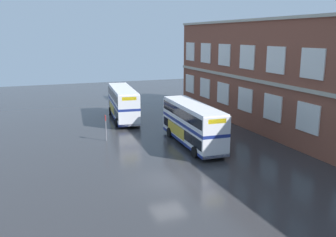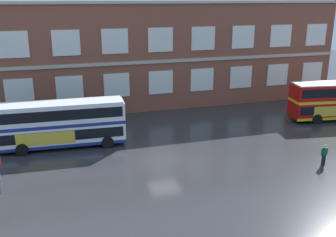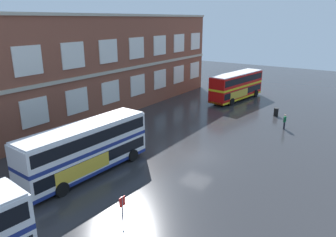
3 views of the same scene
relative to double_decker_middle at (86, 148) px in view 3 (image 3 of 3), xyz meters
The scene contains 7 objects.
ground_plane 8.84m from the double_decker_middle, 24.64° to the right, with size 120.00×120.00×0.00m, color #2B2B2D.
brick_terminal_building 14.49m from the double_decker_middle, 62.68° to the left, with size 56.09×8.19×12.36m.
double_decker_middle is the anchor object (origin of this frame).
double_decker_far 29.26m from the double_decker_middle, ahead, with size 11.26×4.15×4.07m.
waiting_passenger 22.12m from the double_decker_middle, 27.28° to the right, with size 0.64×0.26×1.70m.
bus_stand_flag 8.87m from the double_decker_middle, 119.73° to the right, with size 0.44×0.10×2.70m.
station_litter_bin 25.46m from the double_decker_middle, 18.18° to the right, with size 0.60×0.60×1.03m.
Camera 3 is at (-23.06, -12.47, 11.82)m, focal length 33.76 mm.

